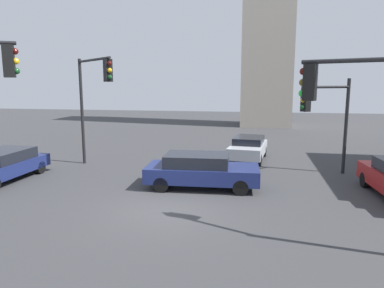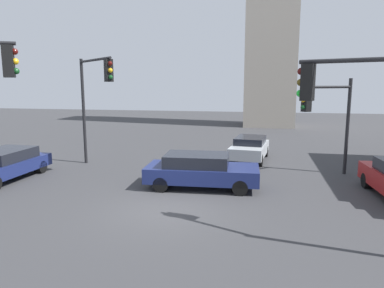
% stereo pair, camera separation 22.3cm
% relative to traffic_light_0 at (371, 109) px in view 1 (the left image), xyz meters
% --- Properties ---
extents(ground_plane, '(88.85, 88.85, 0.00)m').
position_rel_traffic_light_0_xyz_m(ground_plane, '(-5.82, 1.73, -3.67)').
color(ground_plane, '#38383A').
extents(traffic_light_0, '(3.24, 1.54, 5.15)m').
position_rel_traffic_light_0_xyz_m(traffic_light_0, '(0.00, 0.00, 0.00)').
color(traffic_light_0, black).
rests_on(traffic_light_0, ground_plane).
extents(traffic_light_2, '(2.96, 2.80, 5.60)m').
position_rel_traffic_light_0_xyz_m(traffic_light_2, '(-10.81, 6.89, 0.39)').
color(traffic_light_2, black).
rests_on(traffic_light_2, ground_plane).
extents(traffic_light_3, '(2.47, 2.14, 4.56)m').
position_rel_traffic_light_0_xyz_m(traffic_light_3, '(0.23, 7.32, -0.52)').
color(traffic_light_3, black).
rests_on(traffic_light_3, ground_plane).
extents(car_1, '(2.16, 4.58, 1.36)m').
position_rel_traffic_light_0_xyz_m(car_1, '(-14.08, 4.12, -2.95)').
color(car_1, navy).
rests_on(car_1, ground_plane).
extents(car_2, '(2.21, 4.10, 1.32)m').
position_rel_traffic_light_0_xyz_m(car_2, '(-3.27, 10.55, -2.96)').
color(car_2, '#ADB2B7').
rests_on(car_2, ground_plane).
extents(car_3, '(4.74, 2.21, 1.43)m').
position_rel_traffic_light_0_xyz_m(car_3, '(-5.07, 4.63, -2.92)').
color(car_3, navy).
rests_on(car_3, ground_plane).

